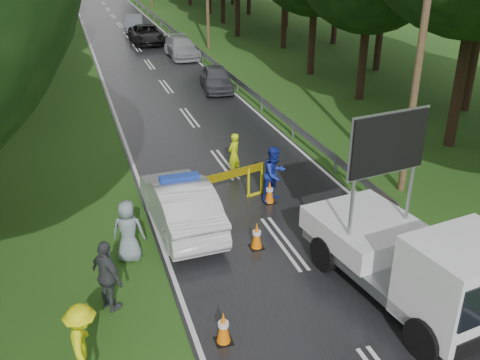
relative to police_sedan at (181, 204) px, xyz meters
name	(u,v)px	position (x,y,z in m)	size (l,w,h in m)	color
ground	(283,243)	(2.58, -1.86, -0.77)	(160.00, 160.00, 0.00)	#204A15
road	(137,48)	(2.58, 28.14, -0.76)	(7.00, 140.00, 0.02)	black
guardrail	(184,39)	(6.28, 27.81, -0.22)	(0.12, 60.06, 0.70)	gray
utility_pole_near	(422,42)	(7.78, 0.14, 4.29)	(1.40, 0.24, 10.00)	#4E3524
police_sedan	(181,204)	(0.00, 0.00, 0.00)	(1.84, 4.73, 1.69)	silver
work_truck	(416,261)	(4.46, -5.29, 0.41)	(3.13, 5.73, 4.35)	gray
barrier	(228,179)	(1.78, 1.03, 0.10)	(2.72, 0.74, 1.15)	yellow
officer	(234,155)	(2.64, 3.14, 0.03)	(0.59, 0.38, 1.61)	#C7E30C
civilian	(274,174)	(3.30, 0.79, 0.17)	(0.91, 0.71, 1.88)	navy
bystander_left	(83,343)	(-3.07, -5.36, 0.09)	(1.11, 0.64, 1.72)	#E5EB0C
bystander_mid	(107,276)	(-2.42, -3.32, 0.14)	(1.07, 0.44, 1.82)	#3A3E41
bystander_right	(128,231)	(-1.70, -1.33, 0.11)	(0.86, 0.56, 1.76)	gray
queue_car_first	(216,78)	(5.18, 14.62, -0.10)	(1.58, 3.93, 1.34)	#3A3C41
queue_car_second	(182,48)	(5.18, 23.77, -0.09)	(1.92, 4.73, 1.37)	gray
queue_car_third	(146,34)	(3.62, 29.77, -0.05)	(2.39, 5.19, 1.44)	black
queue_car_fourth	(134,23)	(3.41, 35.77, -0.04)	(1.56, 4.47, 1.47)	#46494E
cone_near_left	(223,328)	(-0.21, -5.25, -0.38)	(0.38, 0.38, 0.81)	black
cone_center	(257,236)	(1.75, -1.86, -0.37)	(0.39, 0.39, 0.82)	black
cone_far	(270,192)	(3.09, 0.64, -0.38)	(0.38, 0.38, 0.80)	black
cone_left_mid	(191,197)	(0.58, 1.14, -0.41)	(0.35, 0.35, 0.74)	black
cone_right	(353,195)	(5.62, -0.36, -0.41)	(0.35, 0.35, 0.74)	black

